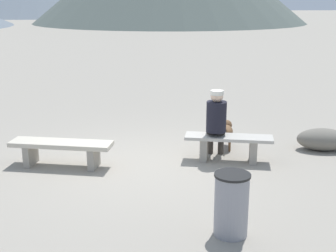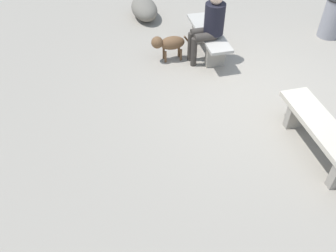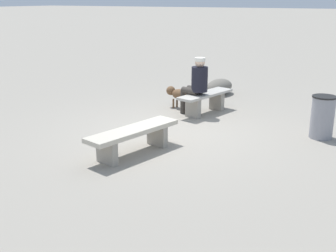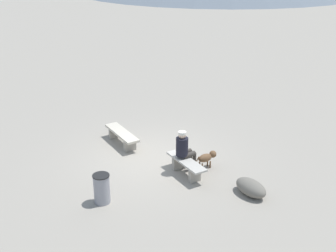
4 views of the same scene
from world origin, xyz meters
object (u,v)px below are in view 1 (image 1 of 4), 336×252
(dog, at_px, (227,130))
(trash_bin, at_px, (231,204))
(bench_right, at_px, (229,144))
(seated_person, at_px, (216,119))
(bench_left, at_px, (61,148))
(boulder, at_px, (323,139))

(dog, bearing_deg, trash_bin, -179.08)
(bench_right, relative_size, seated_person, 1.23)
(seated_person, bearing_deg, trash_bin, -85.38)
(bench_right, height_order, trash_bin, trash_bin)
(dog, bearing_deg, bench_left, 116.11)
(bench_right, height_order, seated_person, seated_person)
(trash_bin, relative_size, boulder, 0.81)
(bench_right, bearing_deg, bench_left, -166.75)
(bench_left, distance_m, seated_person, 2.78)
(bench_left, relative_size, trash_bin, 2.27)
(seated_person, relative_size, dog, 1.82)
(boulder, bearing_deg, bench_right, -166.42)
(bench_right, height_order, dog, dog)
(bench_right, relative_size, boulder, 1.63)
(bench_right, distance_m, dog, 0.79)
(boulder, bearing_deg, bench_left, -174.33)
(seated_person, relative_size, trash_bin, 1.62)
(bench_left, xyz_separation_m, boulder, (4.91, 0.49, -0.11))
(seated_person, height_order, trash_bin, seated_person)
(trash_bin, bearing_deg, bench_right, 78.71)
(bench_left, relative_size, bench_right, 1.14)
(seated_person, bearing_deg, bench_left, -166.01)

